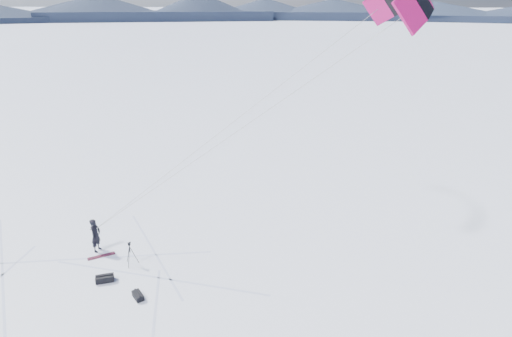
# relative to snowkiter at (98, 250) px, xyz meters

# --- Properties ---
(ground) EXTENTS (1800.00, 1800.00, 0.00)m
(ground) POSITION_rel_snowkiter_xyz_m (0.50, -3.09, 0.00)
(ground) COLOR white
(horizon_hills) EXTENTS (704.00, 704.00, 8.00)m
(horizon_hills) POSITION_rel_snowkiter_xyz_m (0.50, -3.09, 3.04)
(horizon_hills) COLOR #1C263A
(horizon_hills) RESTS_ON ground
(snow_tracks) EXTENTS (14.76, 10.25, 0.01)m
(snow_tracks) POSITION_rel_snowkiter_xyz_m (-0.15, -3.44, 0.00)
(snow_tracks) COLOR #ACB6D7
(snow_tracks) RESTS_ON ground
(snowkiter) EXTENTS (0.50, 0.72, 1.92)m
(snowkiter) POSITION_rel_snowkiter_xyz_m (0.00, 0.00, 0.00)
(snowkiter) COLOR black
(snowkiter) RESTS_ON ground
(snowboard) EXTENTS (1.31, 1.03, 0.04)m
(snowboard) POSITION_rel_snowkiter_xyz_m (0.46, -0.53, 0.02)
(snowboard) COLOR maroon
(snowboard) RESTS_ON ground
(tripod) EXTENTS (0.69, 0.60, 1.29)m
(tripod) POSITION_rel_snowkiter_xyz_m (2.37, -1.01, 0.84)
(tripod) COLOR black
(tripod) RESTS_ON ground
(gear_bag_a) EXTENTS (0.94, 0.71, 0.38)m
(gear_bag_a) POSITION_rel_snowkiter_xyz_m (1.67, -2.60, 0.17)
(gear_bag_a) COLOR black
(gear_bag_a) RESTS_ON ground
(gear_bag_b) EXTENTS (0.74, 0.76, 0.33)m
(gear_bag_b) POSITION_rel_snowkiter_xyz_m (3.77, -3.59, 0.14)
(gear_bag_b) COLOR black
(gear_bag_b) RESTS_ON ground
(power_kite) EXTENTS (16.25, 6.67, 12.54)m
(power_kite) POSITION_rel_snowkiter_xyz_m (14.91, 0.89, 12.80)
(power_kite) COLOR #C2115F
(power_kite) RESTS_ON ground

